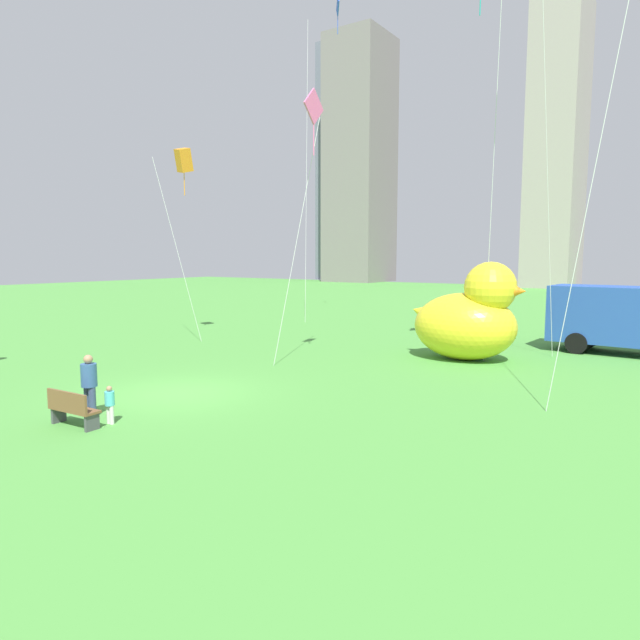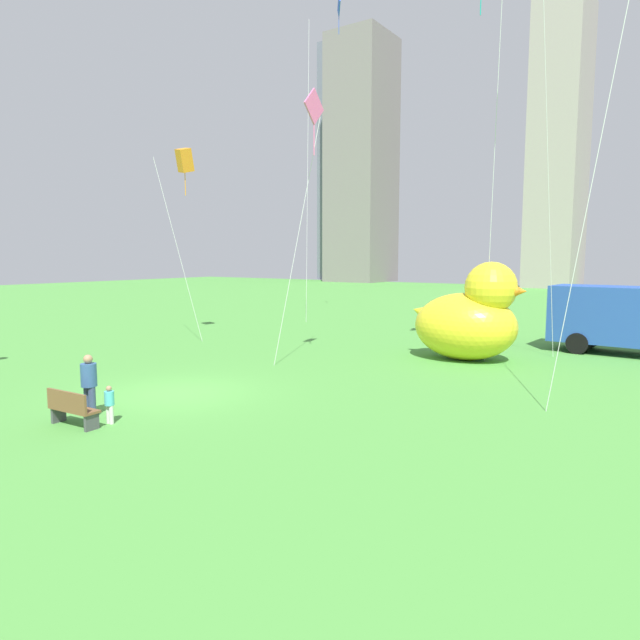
{
  "view_description": "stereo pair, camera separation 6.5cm",
  "coord_description": "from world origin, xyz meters",
  "px_view_note": "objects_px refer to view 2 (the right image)",
  "views": [
    {
      "loc": [
        12.82,
        -11.19,
        4.11
      ],
      "look_at": [
        2.91,
        3.36,
        2.1
      ],
      "focal_mm": 31.4,
      "sensor_mm": 36.0,
      "label": 1
    },
    {
      "loc": [
        12.87,
        -11.15,
        4.11
      ],
      "look_at": [
        2.91,
        3.36,
        2.1
      ],
      "focal_mm": 31.4,
      "sensor_mm": 36.0,
      "label": 2
    }
  ],
  "objects_px": {
    "park_bench": "(71,408)",
    "kite_orange": "(185,161)",
    "kite_blue": "(335,29)",
    "kite_pink": "(313,118)",
    "person_adult": "(89,383)",
    "person_child": "(109,403)",
    "giant_inflatable_duck": "(469,318)",
    "box_truck": "(630,320)"
  },
  "relations": [
    {
      "from": "giant_inflatable_duck",
      "to": "kite_pink",
      "type": "bearing_deg",
      "value": -133.69
    },
    {
      "from": "park_bench",
      "to": "person_adult",
      "type": "xyz_separation_m",
      "value": [
        -0.43,
        0.77,
        0.43
      ]
    },
    {
      "from": "kite_orange",
      "to": "box_truck",
      "type": "bearing_deg",
      "value": 20.07
    },
    {
      "from": "park_bench",
      "to": "kite_orange",
      "type": "height_order",
      "value": "kite_orange"
    },
    {
      "from": "kite_blue",
      "to": "person_child",
      "type": "bearing_deg",
      "value": -70.22
    },
    {
      "from": "kite_blue",
      "to": "kite_pink",
      "type": "xyz_separation_m",
      "value": [
        8.11,
        -13.89,
        -9.2
      ]
    },
    {
      "from": "giant_inflatable_duck",
      "to": "box_truck",
      "type": "height_order",
      "value": "giant_inflatable_duck"
    },
    {
      "from": "person_adult",
      "to": "giant_inflatable_duck",
      "type": "relative_size",
      "value": 0.34
    },
    {
      "from": "park_bench",
      "to": "giant_inflatable_duck",
      "type": "xyz_separation_m",
      "value": [
        4.85,
        14.03,
        1.2
      ]
    },
    {
      "from": "park_bench",
      "to": "kite_pink",
      "type": "relative_size",
      "value": 0.15
    },
    {
      "from": "person_child",
      "to": "kite_pink",
      "type": "relative_size",
      "value": 0.09
    },
    {
      "from": "person_child",
      "to": "person_adult",
      "type": "bearing_deg",
      "value": 174.67
    },
    {
      "from": "park_bench",
      "to": "kite_orange",
      "type": "xyz_separation_m",
      "value": [
        -9.0,
        11.98,
        8.29
      ]
    },
    {
      "from": "kite_blue",
      "to": "box_truck",
      "type": "bearing_deg",
      "value": -14.13
    },
    {
      "from": "person_adult",
      "to": "giant_inflatable_duck",
      "type": "xyz_separation_m",
      "value": [
        5.28,
        13.25,
        0.77
      ]
    },
    {
      "from": "kite_orange",
      "to": "giant_inflatable_duck",
      "type": "bearing_deg",
      "value": 8.4
    },
    {
      "from": "person_child",
      "to": "park_bench",
      "type": "bearing_deg",
      "value": -127.69
    },
    {
      "from": "kite_pink",
      "to": "park_bench",
      "type": "bearing_deg",
      "value": -92.97
    },
    {
      "from": "box_truck",
      "to": "kite_blue",
      "type": "xyz_separation_m",
      "value": [
        -17.6,
        4.43,
        16.8
      ]
    },
    {
      "from": "park_bench",
      "to": "kite_pink",
      "type": "bearing_deg",
      "value": 87.03
    },
    {
      "from": "box_truck",
      "to": "kite_orange",
      "type": "distance_m",
      "value": 21.49
    },
    {
      "from": "person_adult",
      "to": "kite_orange",
      "type": "relative_size",
      "value": 0.17
    },
    {
      "from": "park_bench",
      "to": "giant_inflatable_duck",
      "type": "relative_size",
      "value": 0.31
    },
    {
      "from": "person_adult",
      "to": "giant_inflatable_duck",
      "type": "distance_m",
      "value": 14.29
    },
    {
      "from": "giant_inflatable_duck",
      "to": "person_adult",
      "type": "bearing_deg",
      "value": -111.73
    },
    {
      "from": "person_adult",
      "to": "box_truck",
      "type": "distance_m",
      "value": 20.93
    },
    {
      "from": "kite_orange",
      "to": "kite_blue",
      "type": "relative_size",
      "value": 0.47
    },
    {
      "from": "kite_pink",
      "to": "giant_inflatable_duck",
      "type": "bearing_deg",
      "value": 46.31
    },
    {
      "from": "giant_inflatable_duck",
      "to": "box_truck",
      "type": "relative_size",
      "value": 0.72
    },
    {
      "from": "giant_inflatable_duck",
      "to": "kite_orange",
      "type": "relative_size",
      "value": 0.5
    },
    {
      "from": "person_adult",
      "to": "kite_blue",
      "type": "xyz_separation_m",
      "value": [
        -7.19,
        22.57,
        17.36
      ]
    },
    {
      "from": "person_adult",
      "to": "kite_orange",
      "type": "distance_m",
      "value": 16.16
    },
    {
      "from": "giant_inflatable_duck",
      "to": "kite_blue",
      "type": "height_order",
      "value": "kite_blue"
    },
    {
      "from": "person_adult",
      "to": "person_child",
      "type": "xyz_separation_m",
      "value": [
        0.96,
        -0.09,
        -0.37
      ]
    },
    {
      "from": "park_bench",
      "to": "kite_orange",
      "type": "bearing_deg",
      "value": 126.92
    },
    {
      "from": "person_child",
      "to": "kite_blue",
      "type": "bearing_deg",
      "value": 109.78
    },
    {
      "from": "person_adult",
      "to": "kite_blue",
      "type": "relative_size",
      "value": 0.08
    },
    {
      "from": "box_truck",
      "to": "person_child",
      "type": "bearing_deg",
      "value": -117.4
    },
    {
      "from": "person_adult",
      "to": "kite_orange",
      "type": "bearing_deg",
      "value": 127.42
    },
    {
      "from": "person_adult",
      "to": "giant_inflatable_duck",
      "type": "bearing_deg",
      "value": 68.27
    },
    {
      "from": "person_adult",
      "to": "kite_pink",
      "type": "height_order",
      "value": "kite_pink"
    },
    {
      "from": "giant_inflatable_duck",
      "to": "park_bench",
      "type": "bearing_deg",
      "value": -109.09
    }
  ]
}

